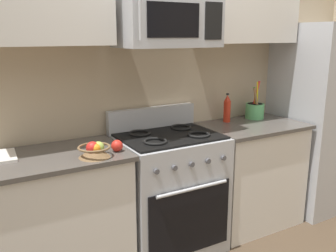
{
  "coord_description": "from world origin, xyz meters",
  "views": [
    {
      "loc": [
        -1.33,
        -1.65,
        1.65
      ],
      "look_at": [
        -0.08,
        0.53,
        1.03
      ],
      "focal_mm": 39.51,
      "sensor_mm": 36.0,
      "label": 1
    }
  ],
  "objects": [
    {
      "name": "wall_back",
      "position": [
        0.0,
        1.02,
        1.3
      ],
      "size": [
        8.0,
        0.1,
        2.6
      ],
      "primitive_type": "cube",
      "color": "tan",
      "rests_on": "ground"
    },
    {
      "name": "counter_left",
      "position": [
        -0.86,
        0.65,
        0.46
      ],
      "size": [
        0.94,
        0.6,
        0.91
      ],
      "color": "silver",
      "rests_on": "ground"
    },
    {
      "name": "range_oven",
      "position": [
        -0.0,
        0.65,
        0.47
      ],
      "size": [
        0.76,
        0.65,
        1.09
      ],
      "color": "#B2B5BA",
      "rests_on": "ground"
    },
    {
      "name": "counter_right",
      "position": [
        0.83,
        0.65,
        0.46
      ],
      "size": [
        0.87,
        0.6,
        0.91
      ],
      "color": "silver",
      "rests_on": "ground"
    },
    {
      "name": "refrigerator",
      "position": [
        1.7,
        0.63,
        0.88
      ],
      "size": [
        0.84,
        0.71,
        1.75
      ],
      "color": "#B2B5BA",
      "rests_on": "ground"
    },
    {
      "name": "microwave",
      "position": [
        -0.0,
        0.68,
        1.74
      ],
      "size": [
        0.71,
        0.44,
        0.36
      ],
      "color": "#B2B5BA"
    },
    {
      "name": "upper_cabinets_right",
      "position": [
        0.83,
        0.8,
        1.92
      ],
      "size": [
        0.86,
        0.34,
        0.67
      ],
      "color": "silver"
    },
    {
      "name": "utensil_crock",
      "position": [
        0.99,
        0.81,
        0.99
      ],
      "size": [
        0.17,
        0.17,
        0.34
      ],
      "color": "#59AD66",
      "rests_on": "counter_right"
    },
    {
      "name": "fruit_basket",
      "position": [
        -0.63,
        0.47,
        0.96
      ],
      "size": [
        0.2,
        0.2,
        0.1
      ],
      "color": "brown",
      "rests_on": "counter_left"
    },
    {
      "name": "apple_loose",
      "position": [
        -0.47,
        0.51,
        0.95
      ],
      "size": [
        0.08,
        0.08,
        0.08
      ],
      "primitive_type": "sphere",
      "color": "red",
      "rests_on": "counter_left"
    },
    {
      "name": "bottle_hot_sauce",
      "position": [
        0.69,
        0.83,
        1.03
      ],
      "size": [
        0.06,
        0.06,
        0.25
      ],
      "color": "red",
      "rests_on": "counter_right"
    }
  ]
}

